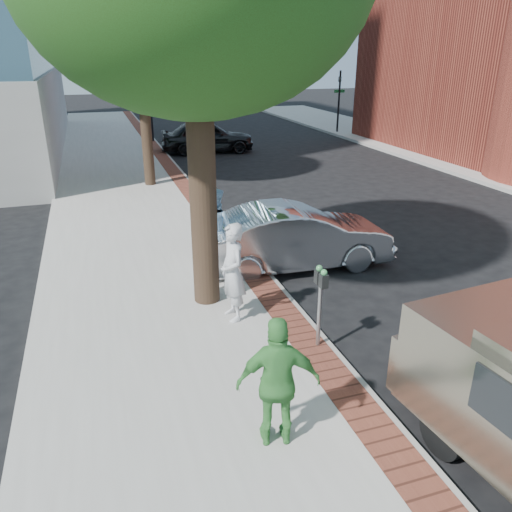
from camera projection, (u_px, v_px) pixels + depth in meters
name	position (u px, v px, depth m)	size (l,w,h in m)	color
ground	(265.00, 348.00, 8.85)	(120.00, 120.00, 0.00)	black
sidewalk	(134.00, 219.00, 15.42)	(5.00, 60.00, 0.15)	#9E9991
brick_strip	(204.00, 210.00, 16.02)	(0.60, 60.00, 0.01)	brown
curb	(215.00, 212.00, 16.16)	(0.10, 60.00, 0.15)	gray
signal_near	(150.00, 103.00, 27.58)	(0.70, 0.15, 3.80)	black
signal_far	(339.00, 97.00, 30.93)	(0.70, 0.15, 3.80)	black
tree_far	(139.00, 38.00, 17.23)	(4.80, 4.80, 7.14)	black
parking_meter	(321.00, 290.00, 8.29)	(0.12, 0.32, 1.47)	gray
person_gray	(233.00, 273.00, 9.22)	(0.69, 0.45, 1.89)	#BCBDC2
person_officer	(214.00, 230.00, 11.29)	(0.96, 0.75, 1.98)	#97C5E9
person_green	(278.00, 383.00, 6.22)	(1.06, 0.44, 1.81)	#469845
sedan_silver	(295.00, 237.00, 11.94)	(1.61, 4.63, 1.52)	#AEB0B6
bg_car	(207.00, 137.00, 25.73)	(1.90, 4.73, 1.61)	black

